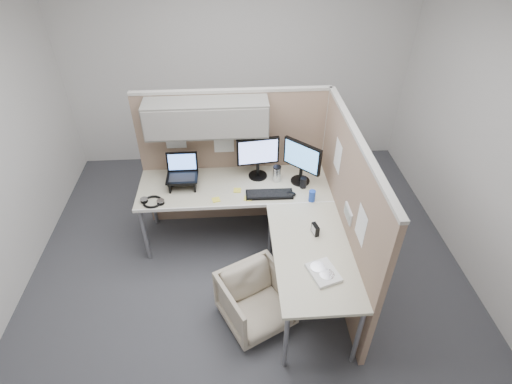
{
  "coord_description": "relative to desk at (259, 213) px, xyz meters",
  "views": [
    {
      "loc": [
        -0.1,
        -2.8,
        3.22
      ],
      "look_at": [
        0.1,
        0.25,
        0.85
      ],
      "focal_mm": 28.0,
      "sensor_mm": 36.0,
      "label": 1
    }
  ],
  "objects": [
    {
      "name": "sticky_note_b",
      "position": [
        -0.1,
        0.18,
        0.05
      ],
      "size": [
        0.09,
        0.09,
        0.01
      ],
      "primitive_type": "cube",
      "rotation": [
        0.0,
        0.0,
        -0.15
      ],
      "color": "yellow",
      "rests_on": "desk"
    },
    {
      "name": "sticky_note_a",
      "position": [
        -0.42,
        0.17,
        0.05
      ],
      "size": [
        0.09,
        0.09,
        0.01
      ],
      "primitive_type": "cube",
      "rotation": [
        0.0,
        0.0,
        0.24
      ],
      "color": "yellow",
      "rests_on": "desk"
    },
    {
      "name": "travel_mug",
      "position": [
        0.22,
        0.46,
        0.13
      ],
      "size": [
        0.08,
        0.08,
        0.18
      ],
      "color": "silver",
      "rests_on": "desk"
    },
    {
      "name": "monitor_left",
      "position": [
        0.02,
        0.55,
        0.32
      ],
      "size": [
        0.44,
        0.2,
        0.47
      ],
      "rotation": [
        0.0,
        0.0,
        0.11
      ],
      "color": "black",
      "rests_on": "desk"
    },
    {
      "name": "mouse",
      "position": [
        0.33,
        0.2,
        0.06
      ],
      "size": [
        0.12,
        0.1,
        0.04
      ],
      "primitive_type": "ellipsoid",
      "rotation": [
        0.0,
        0.0,
        -0.37
      ],
      "color": "black",
      "rests_on": "desk"
    },
    {
      "name": "paper_stack",
      "position": [
        0.45,
        -0.83,
        0.06
      ],
      "size": [
        0.28,
        0.31,
        0.03
      ],
      "rotation": [
        0.0,
        0.0,
        0.31
      ],
      "color": "white",
      "rests_on": "desk"
    },
    {
      "name": "laptop_station",
      "position": [
        -0.76,
        0.44,
        0.17
      ],
      "size": [
        0.32,
        0.27,
        0.33
      ],
      "color": "black",
      "rests_on": "desk"
    },
    {
      "name": "office_chair",
      "position": [
        -0.08,
        -0.71,
        -0.39
      ],
      "size": [
        0.75,
        0.73,
        0.59
      ],
      "primitive_type": "imported",
      "rotation": [
        0.0,
        0.0,
        0.46
      ],
      "color": "beige",
      "rests_on": "ground"
    },
    {
      "name": "partition_right",
      "position": [
        0.78,
        -0.19,
        0.13
      ],
      "size": [
        0.07,
        2.03,
        1.63
      ],
      "color": "#957761",
      "rests_on": "ground"
    },
    {
      "name": "sticky_note_d",
      "position": [
        -0.2,
        0.32,
        0.05
      ],
      "size": [
        0.08,
        0.08,
        0.01
      ],
      "primitive_type": "cube",
      "rotation": [
        0.0,
        0.0,
        -0.08
      ],
      "color": "yellow",
      "rests_on": "desk"
    },
    {
      "name": "desk_clock",
      "position": [
        0.47,
        -0.36,
        0.09
      ],
      "size": [
        0.06,
        0.1,
        0.1
      ],
      "rotation": [
        0.0,
        0.0,
        -1.32
      ],
      "color": "black",
      "rests_on": "desk"
    },
    {
      "name": "soda_can_silver",
      "position": [
        0.48,
        0.33,
        0.1
      ],
      "size": [
        0.07,
        0.07,
        0.12
      ],
      "primitive_type": "cylinder",
      "color": "black",
      "rests_on": "desk"
    },
    {
      "name": "headphones",
      "position": [
        -1.04,
        0.17,
        0.06
      ],
      "size": [
        0.24,
        0.23,
        0.04
      ],
      "rotation": [
        0.0,
        0.0,
        -0.23
      ],
      "color": "black",
      "rests_on": "desk"
    },
    {
      "name": "monitor_right",
      "position": [
        0.46,
        0.43,
        0.32
      ],
      "size": [
        0.34,
        0.34,
        0.47
      ],
      "rotation": [
        0.0,
        0.0,
        -0.79
      ],
      "color": "black",
      "rests_on": "desk"
    },
    {
      "name": "keyboard",
      "position": [
        0.12,
        0.21,
        0.05
      ],
      "size": [
        0.48,
        0.17,
        0.02
      ],
      "primitive_type": "cube",
      "rotation": [
        0.0,
        0.0,
        -0.02
      ],
      "color": "black",
      "rests_on": "desk"
    },
    {
      "name": "partition_back",
      "position": [
        -0.34,
        0.7,
        0.41
      ],
      "size": [
        2.0,
        0.36,
        1.63
      ],
      "color": "#957761",
      "rests_on": "ground"
    },
    {
      "name": "desk",
      "position": [
        0.0,
        0.0,
        0.0
      ],
      "size": [
        2.0,
        1.98,
        0.73
      ],
      "color": "beige",
      "rests_on": "ground"
    },
    {
      "name": "soda_can_green",
      "position": [
        0.53,
        0.1,
        0.1
      ],
      "size": [
        0.07,
        0.07,
        0.12
      ],
      "primitive_type": "cylinder",
      "color": "#1E3FA5",
      "rests_on": "desk"
    },
    {
      "name": "ground",
      "position": [
        -0.12,
        -0.13,
        -0.69
      ],
      "size": [
        4.5,
        4.5,
        0.0
      ],
      "primitive_type": "plane",
      "color": "#3A3B40",
      "rests_on": "ground"
    }
  ]
}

